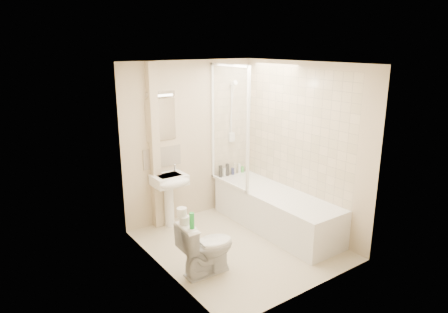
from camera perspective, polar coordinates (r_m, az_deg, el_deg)
floor at (r=5.52m, az=2.23°, el=-12.52°), size 2.50×2.50×0.00m
wall_back at (r=6.07m, az=-4.87°, el=2.21°), size 2.20×0.02×2.40m
wall_left at (r=4.51m, az=-8.79°, el=-2.75°), size 0.02×2.50×2.40m
wall_right at (r=5.78m, az=11.03°, el=1.29°), size 0.02×2.50×2.40m
ceiling at (r=4.87m, az=2.53°, el=13.20°), size 2.20×2.50×0.02m
tile_back at (r=6.42m, az=0.93°, el=5.06°), size 0.70×0.01×1.75m
tile_right at (r=5.80m, az=10.25°, el=3.66°), size 0.01×2.10×1.75m
pipe_boxing at (r=5.74m, az=-9.89°, el=1.23°), size 0.12×0.12×2.40m
splashback at (r=5.88m, az=-8.81°, el=-0.07°), size 0.60×0.02×0.30m
mirror at (r=5.76m, az=-9.03°, el=5.20°), size 0.46×0.01×0.60m
strip_light at (r=5.68m, az=-9.09°, el=8.83°), size 0.42×0.07×0.07m
bathtub at (r=5.92m, az=7.39°, el=-7.54°), size 0.70×2.10×0.55m
shower_screen at (r=5.86m, az=0.72°, el=4.28°), size 0.04×0.92×1.80m
shower_fixture at (r=6.36m, az=1.16°, el=6.07°), size 0.10×0.16×0.99m
pedestal_sink at (r=5.81m, az=-7.64°, el=-4.23°), size 0.48×0.45×0.92m
bottle_black_a at (r=6.40m, az=-0.51°, el=-2.15°), size 0.06×0.06×0.19m
bottle_white_a at (r=6.45m, az=0.01°, el=-2.28°), size 0.06×0.06×0.13m
bottle_black_b at (r=6.48m, az=0.48°, el=-1.91°), size 0.06×0.06×0.20m
bottle_blue at (r=6.55m, az=1.27°, el=-2.10°), size 0.06×0.06×0.11m
bottle_cream at (r=6.56m, az=1.50°, el=-1.74°), size 0.06×0.06×0.19m
bottle_white_b at (r=6.63m, az=2.21°, el=-1.70°), size 0.05×0.05×0.16m
bottle_green at (r=6.67m, az=2.64°, el=-1.86°), size 0.06×0.06×0.10m
toilet at (r=4.78m, az=-2.49°, el=-12.73°), size 0.42×0.69×0.68m
toilet_roll_lower at (r=4.53m, az=-5.67°, el=-9.04°), size 0.12×0.12×0.09m
toilet_roll_upper at (r=4.51m, az=-6.05°, el=-7.88°), size 0.11×0.11×0.09m
green_bottle at (r=4.40m, az=-4.62°, el=-9.13°), size 0.06×0.06×0.18m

